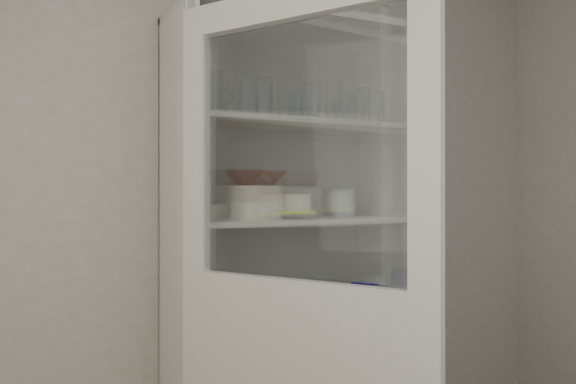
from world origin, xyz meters
name	(u,v)px	position (x,y,z in m)	size (l,w,h in m)	color
wall_back	(225,208)	(0.00, 1.50, 1.30)	(3.60, 0.02, 2.60)	#A49E8C
pantry_cabinet	(282,291)	(0.20, 1.34, 0.94)	(1.00, 0.45, 2.10)	beige
cupboard_door	(297,354)	(-0.06, 0.67, 0.87)	(0.51, 0.79, 2.00)	beige
tumbler_0	(204,93)	(-0.21, 1.14, 1.74)	(0.08, 0.08, 0.15)	silver
tumbler_1	(263,98)	(0.03, 1.14, 1.74)	(0.08, 0.08, 0.15)	silver
tumbler_2	(249,97)	(-0.02, 1.16, 1.74)	(0.08, 0.08, 0.16)	silver
tumbler_3	(319,102)	(0.26, 1.12, 1.73)	(0.07, 0.07, 0.15)	silver
tumbler_4	(311,102)	(0.23, 1.13, 1.73)	(0.07, 0.07, 0.15)	silver
tumbler_5	(376,108)	(0.55, 1.13, 1.73)	(0.07, 0.07, 0.14)	silver
tumbler_6	(362,106)	(0.48, 1.13, 1.73)	(0.07, 0.07, 0.15)	silver
tumbler_7	(193,100)	(-0.21, 1.29, 1.74)	(0.07, 0.07, 0.15)	silver
tumbler_8	(199,102)	(-0.18, 1.29, 1.73)	(0.07, 0.07, 0.13)	silver
tumbler_9	(294,109)	(0.23, 1.27, 1.72)	(0.06, 0.06, 0.12)	silver
tumbler_10	(296,109)	(0.24, 1.27, 1.73)	(0.06, 0.06, 0.13)	silver
tumbler_11	(342,109)	(0.47, 1.28, 1.74)	(0.08, 0.08, 0.16)	silver
goblet_0	(186,103)	(-0.21, 1.38, 1.74)	(0.07, 0.07, 0.15)	silver
goblet_1	(226,104)	(-0.04, 1.38, 1.74)	(0.07, 0.07, 0.16)	silver
goblet_2	(328,112)	(0.45, 1.38, 1.74)	(0.07, 0.07, 0.15)	silver
goblet_3	(352,111)	(0.58, 1.37, 1.75)	(0.08, 0.08, 0.18)	silver
plate_stack_front	(256,211)	(0.02, 1.19, 1.30)	(0.21, 0.21, 0.07)	white
plate_stack_back	(210,211)	(-0.10, 1.42, 1.29)	(0.22, 0.22, 0.06)	white
cream_bowl	(256,194)	(0.02, 1.19, 1.36)	(0.20, 0.20, 0.06)	beige
terracotta_bowl	(256,178)	(0.02, 1.19, 1.42)	(0.24, 0.24, 0.06)	#481D15
glass_platter	(292,216)	(0.20, 1.23, 1.27)	(0.36, 0.36, 0.02)	silver
yellow_trivet	(292,212)	(0.20, 1.23, 1.29)	(0.15, 0.15, 0.01)	#FFFD25
white_ramekin	(292,203)	(0.20, 1.23, 1.33)	(0.16, 0.16, 0.07)	white
grey_bowl_stack	(341,203)	(0.48, 1.30, 1.32)	(0.12, 0.12, 0.12)	silver
mug_blue	(364,295)	(0.55, 1.22, 0.91)	(0.13, 0.13, 0.11)	#1D2A9E
mug_teal	(343,294)	(0.51, 1.34, 0.91)	(0.10, 0.10, 0.09)	teal
mug_white	(334,303)	(0.36, 1.15, 0.91)	(0.10, 0.10, 0.10)	white
teal_jar	(269,301)	(0.13, 1.31, 0.91)	(0.08, 0.08, 0.10)	teal
measuring_cups	(238,315)	(-0.04, 1.22, 0.88)	(0.11, 0.11, 0.04)	#BEBEBE
white_canister	(192,303)	(-0.21, 1.29, 0.93)	(0.12, 0.12, 0.14)	white
tumbler_12	(214,93)	(-0.17, 1.14, 1.74)	(0.08, 0.08, 0.16)	silver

